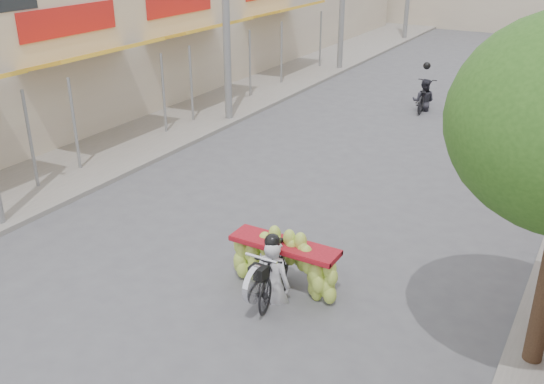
% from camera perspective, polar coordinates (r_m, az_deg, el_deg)
% --- Properties ---
extents(sidewalk_left, '(4.00, 60.00, 0.12)m').
position_cam_1_polar(sidewalk_left, '(23.83, -3.24, 9.25)').
color(sidewalk_left, gray).
rests_on(sidewalk_left, ground).
extents(shophouse_row_left, '(9.77, 40.00, 6.00)m').
position_cam_1_polar(shophouse_row_left, '(25.57, -14.52, 16.28)').
color(shophouse_row_left, '#C2B299').
rests_on(shophouse_row_left, ground).
extents(banana_motorbike, '(2.20, 1.88, 2.18)m').
position_cam_1_polar(banana_motorbike, '(10.65, 0.58, -6.30)').
color(banana_motorbike, black).
rests_on(banana_motorbike, ground).
extents(bg_motorbike_a, '(0.87, 1.84, 1.95)m').
position_cam_1_polar(bg_motorbike_a, '(22.28, 14.15, 9.30)').
color(bg_motorbike_a, black).
rests_on(bg_motorbike_a, ground).
extents(bg_motorbike_b, '(1.12, 1.77, 1.95)m').
position_cam_1_polar(bg_motorbike_b, '(28.27, 19.87, 11.86)').
color(bg_motorbike_b, black).
rests_on(bg_motorbike_b, ground).
extents(bg_motorbike_c, '(1.01, 1.83, 1.95)m').
position_cam_1_polar(bg_motorbike_c, '(32.43, 23.63, 12.57)').
color(bg_motorbike_c, black).
rests_on(bg_motorbike_c, ground).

